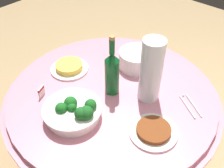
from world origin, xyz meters
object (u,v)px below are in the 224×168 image
(decorative_fruit_vase, at_px, (151,74))
(food_plate_fried_egg, at_px, (69,67))
(wine_bottle, at_px, (113,72))
(broccoli_bowl, at_px, (74,111))
(food_plate_stir_fry, at_px, (153,131))
(label_placard_front, at_px, (41,91))
(serving_tongs, at_px, (190,105))
(plate_stack, at_px, (137,59))

(decorative_fruit_vase, height_order, food_plate_fried_egg, decorative_fruit_vase)
(wine_bottle, xyz_separation_m, decorative_fruit_vase, (-0.09, 0.16, 0.02))
(broccoli_bowl, height_order, food_plate_stir_fry, broccoli_bowl)
(broccoli_bowl, distance_m, label_placard_front, 0.24)
(decorative_fruit_vase, relative_size, label_placard_front, 6.18)
(wine_bottle, height_order, serving_tongs, wine_bottle)
(food_plate_stir_fry, xyz_separation_m, label_placard_front, (0.19, -0.57, 0.02))
(plate_stack, distance_m, label_placard_front, 0.57)
(wine_bottle, relative_size, decorative_fruit_vase, 0.99)
(label_placard_front, bearing_deg, food_plate_stir_fry, 107.98)
(plate_stack, distance_m, serving_tongs, 0.42)
(decorative_fruit_vase, bearing_deg, food_plate_fried_egg, -75.50)
(label_placard_front, bearing_deg, decorative_fruit_vase, 131.29)
(wine_bottle, bearing_deg, broccoli_bowl, -2.92)
(plate_stack, bearing_deg, wine_bottle, 9.71)
(label_placard_front, bearing_deg, broccoli_bowl, 92.76)
(broccoli_bowl, relative_size, label_placard_front, 5.09)
(plate_stack, relative_size, wine_bottle, 0.62)
(wine_bottle, distance_m, label_placard_front, 0.38)
(plate_stack, bearing_deg, decorative_fruit_vase, 51.26)
(plate_stack, relative_size, decorative_fruit_vase, 0.62)
(food_plate_fried_egg, xyz_separation_m, food_plate_stir_fry, (0.06, 0.64, -0.00))
(serving_tongs, height_order, label_placard_front, label_placard_front)
(decorative_fruit_vase, relative_size, food_plate_stir_fry, 1.55)
(plate_stack, bearing_deg, food_plate_fried_egg, -42.85)
(decorative_fruit_vase, relative_size, food_plate_fried_egg, 1.55)
(plate_stack, xyz_separation_m, label_placard_front, (0.53, -0.21, -0.02))
(food_plate_fried_egg, bearing_deg, decorative_fruit_vase, 104.50)
(plate_stack, xyz_separation_m, serving_tongs, (0.08, 0.40, -0.05))
(food_plate_fried_egg, height_order, label_placard_front, label_placard_front)
(broccoli_bowl, bearing_deg, decorative_fruit_vase, 153.44)
(broccoli_bowl, height_order, serving_tongs, broccoli_bowl)
(broccoli_bowl, relative_size, plate_stack, 1.33)
(serving_tongs, relative_size, food_plate_stir_fry, 0.72)
(food_plate_fried_egg, bearing_deg, plate_stack, 137.15)
(plate_stack, height_order, decorative_fruit_vase, decorative_fruit_vase)
(broccoli_bowl, height_order, food_plate_fried_egg, broccoli_bowl)
(plate_stack, xyz_separation_m, food_plate_fried_egg, (0.29, -0.27, -0.03))
(broccoli_bowl, bearing_deg, serving_tongs, 139.62)
(food_plate_stir_fry, bearing_deg, broccoli_bowl, -62.47)
(wine_bottle, distance_m, food_plate_fried_egg, 0.33)
(broccoli_bowl, height_order, decorative_fruit_vase, decorative_fruit_vase)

